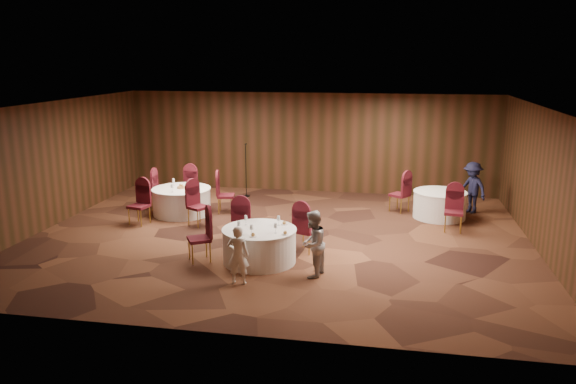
% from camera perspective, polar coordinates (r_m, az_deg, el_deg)
% --- Properties ---
extents(ground, '(12.00, 12.00, 0.00)m').
position_cam_1_polar(ground, '(13.80, -0.97, -4.60)').
color(ground, black).
rests_on(ground, ground).
extents(room_shell, '(12.00, 12.00, 12.00)m').
position_cam_1_polar(room_shell, '(13.32, -1.00, 3.45)').
color(room_shell, silver).
rests_on(room_shell, ground).
extents(table_main, '(1.60, 1.60, 0.74)m').
position_cam_1_polar(table_main, '(12.09, -2.92, -5.40)').
color(table_main, white).
rests_on(table_main, ground).
extents(table_left, '(1.63, 1.63, 0.74)m').
position_cam_1_polar(table_left, '(15.99, -10.74, -0.90)').
color(table_left, white).
rests_on(table_left, ground).
extents(table_right, '(1.43, 1.43, 0.74)m').
position_cam_1_polar(table_right, '(15.90, 15.14, -1.22)').
color(table_right, white).
rests_on(table_right, ground).
extents(chairs_main, '(2.87, 1.90, 1.00)m').
position_cam_1_polar(chairs_main, '(12.69, -3.85, -3.91)').
color(chairs_main, '#3A0B0E').
rests_on(chairs_main, ground).
extents(chairs_left, '(2.91, 3.11, 1.00)m').
position_cam_1_polar(chairs_left, '(15.95, -10.77, -0.47)').
color(chairs_left, '#3A0B0E').
rests_on(chairs_left, ground).
extents(chairs_right, '(1.97, 2.30, 1.00)m').
position_cam_1_polar(chairs_right, '(15.47, 13.75, -1.07)').
color(chairs_right, '#3A0B0E').
rests_on(chairs_right, ground).
extents(tabletop_main, '(1.12, 1.09, 0.22)m').
position_cam_1_polar(tabletop_main, '(11.82, -2.33, -3.46)').
color(tabletop_main, silver).
rests_on(tabletop_main, table_main).
extents(tabletop_left, '(0.79, 0.79, 0.22)m').
position_cam_1_polar(tabletop_left, '(15.88, -10.81, 0.65)').
color(tabletop_left, silver).
rests_on(tabletop_left, table_left).
extents(tabletop_right, '(0.08, 0.08, 0.22)m').
position_cam_1_polar(tabletop_right, '(15.55, 16.01, 0.38)').
color(tabletop_right, silver).
rests_on(tabletop_right, table_right).
extents(mic_stand, '(0.24, 0.24, 1.69)m').
position_cam_1_polar(mic_stand, '(17.75, -4.28, 1.15)').
color(mic_stand, black).
rests_on(mic_stand, ground).
extents(woman_a, '(0.44, 0.30, 1.17)m').
position_cam_1_polar(woman_a, '(10.92, -5.09, -6.39)').
color(woman_a, white).
rests_on(woman_a, ground).
extents(woman_b, '(0.65, 0.76, 1.36)m').
position_cam_1_polar(woman_b, '(11.21, 2.52, -5.30)').
color(woman_b, '#AFB0B4').
rests_on(woman_b, ground).
extents(man_c, '(1.03, 1.06, 1.45)m').
position_cam_1_polar(man_c, '(16.60, 18.20, 0.43)').
color(man_c, black).
rests_on(man_c, ground).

